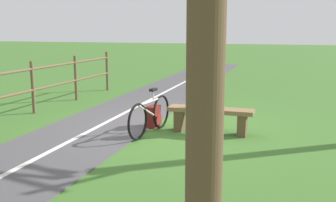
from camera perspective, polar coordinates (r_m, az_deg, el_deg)
The scene contains 6 objects.
ground_plane at distance 8.22m, azimuth 0.88°, elevation -3.64°, with size 80.00×80.00×0.00m, color #3D6B28.
bench at distance 7.69m, azimuth 6.11°, elevation -2.15°, with size 1.65×0.42×0.49m.
person_seated at distance 7.63m, azimuth 5.14°, elevation 1.18°, with size 0.32×0.32×0.68m.
bicycle at distance 7.59m, azimuth -2.60°, elevation -2.07°, with size 0.30×1.62×0.86m.
backpack at distance 8.13m, azimuth -2.10°, elevation -2.26°, with size 0.26×0.37×0.44m.
fence_roadside at distance 9.14m, azimuth -22.41°, elevation 1.65°, with size 0.60×9.30×1.24m.
Camera 1 is at (-2.09, 7.69, 2.03)m, focal length 42.48 mm.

